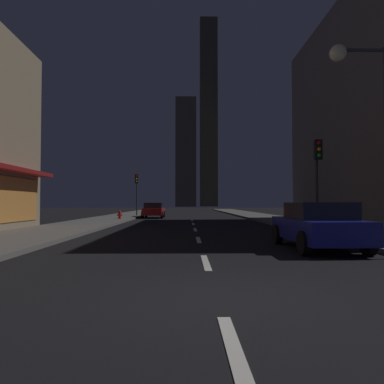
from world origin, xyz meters
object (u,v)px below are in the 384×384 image
at_px(car_parked_near, 318,225).
at_px(car_parked_far, 154,210).
at_px(traffic_light_far_left, 137,186).
at_px(street_lamp_right, 362,94).
at_px(traffic_light_near_right, 318,164).
at_px(fire_hydrant_far_left, 120,215).

height_order(car_parked_near, car_parked_far, same).
xyz_separation_m(traffic_light_far_left, street_lamp_right, (10.88, -24.19, 1.87)).
bearing_deg(traffic_light_far_left, car_parked_far, -46.42).
height_order(car_parked_near, traffic_light_far_left, traffic_light_far_left).
bearing_deg(car_parked_near, traffic_light_near_right, 69.20).
bearing_deg(traffic_light_near_right, street_lamp_right, -91.59).
height_order(fire_hydrant_far_left, traffic_light_near_right, traffic_light_near_right).
distance_m(traffic_light_near_right, street_lamp_right, 4.72).
bearing_deg(street_lamp_right, car_parked_far, 112.03).
bearing_deg(traffic_light_far_left, traffic_light_near_right, -61.02).
relative_size(car_parked_near, traffic_light_near_right, 1.01).
xyz_separation_m(car_parked_near, car_parked_far, (-7.20, 22.87, 0.00)).
xyz_separation_m(fire_hydrant_far_left, traffic_light_near_right, (11.40, -12.97, 2.74)).
bearing_deg(fire_hydrant_far_left, car_parked_far, 64.83).
relative_size(car_parked_near, traffic_light_far_left, 1.01).
distance_m(car_parked_near, traffic_light_near_right, 5.89).
bearing_deg(street_lamp_right, car_parked_near, -159.18).
bearing_deg(traffic_light_far_left, car_parked_near, -69.90).
relative_size(fire_hydrant_far_left, traffic_light_far_left, 0.16).
relative_size(traffic_light_near_right, street_lamp_right, 0.64).
bearing_deg(car_parked_far, traffic_light_far_left, 133.58).
relative_size(car_parked_far, traffic_light_near_right, 1.01).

